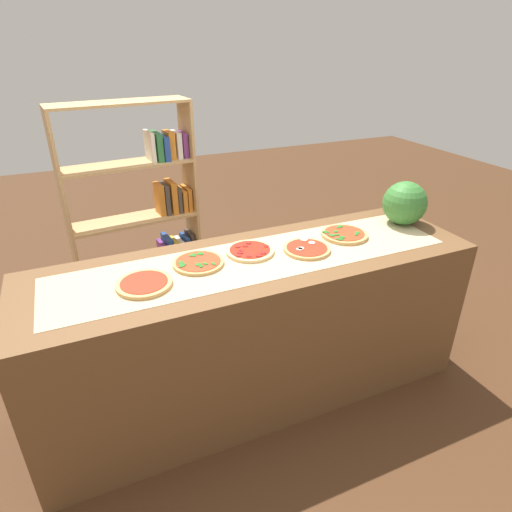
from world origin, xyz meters
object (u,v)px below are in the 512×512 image
object	(u,v)px
pizza_plain_0	(144,284)
pizza_spinach_1	(198,263)
pizza_mozzarella_3	(307,249)
watermelon	(405,203)
pizza_pepperoni_2	(250,251)
pizza_spinach_4	(344,234)
bookshelf	(150,217)

from	to	relation	value
pizza_plain_0	pizza_spinach_1	world-z (taller)	pizza_spinach_1
pizza_plain_0	pizza_mozzarella_3	distance (m)	0.92
pizza_spinach_1	watermelon	bearing A→B (deg)	0.75
pizza_spinach_1	pizza_pepperoni_2	xyz separation A→B (m)	(0.31, 0.02, 0.00)
pizza_spinach_1	pizza_spinach_4	bearing A→B (deg)	-0.35
pizza_mozzarella_3	watermelon	xyz separation A→B (m)	(0.77, 0.10, 0.13)
pizza_mozzarella_3	pizza_spinach_4	xyz separation A→B (m)	(0.31, 0.08, 0.00)
pizza_plain_0	bookshelf	bearing A→B (deg)	77.87
pizza_mozzarella_3	bookshelf	world-z (taller)	bookshelf
pizza_spinach_4	bookshelf	world-z (taller)	bookshelf
pizza_mozzarella_3	pizza_plain_0	bearing A→B (deg)	-178.54
pizza_spinach_1	bookshelf	size ratio (longest dim) A/B	0.17
pizza_pepperoni_2	pizza_mozzarella_3	bearing A→B (deg)	-18.56
pizza_plain_0	watermelon	distance (m)	1.70
pizza_mozzarella_3	bookshelf	distance (m)	1.34
pizza_spinach_1	bookshelf	xyz separation A→B (m)	(-0.05, 1.07, -0.13)
pizza_spinach_1	pizza_pepperoni_2	distance (m)	0.31
bookshelf	pizza_spinach_1	bearing A→B (deg)	-87.18
bookshelf	pizza_mozzarella_3	bearing A→B (deg)	-60.01
pizza_mozzarella_3	pizza_spinach_4	distance (m)	0.32
watermelon	pizza_pepperoni_2	bearing A→B (deg)	-179.95
pizza_spinach_1	pizza_spinach_4	xyz separation A→B (m)	(0.92, -0.01, 0.00)
pizza_plain_0	pizza_spinach_1	distance (m)	0.33
bookshelf	pizza_pepperoni_2	bearing A→B (deg)	-71.13
pizza_spinach_1	pizza_spinach_4	size ratio (longest dim) A/B	0.97
pizza_plain_0	pizza_spinach_4	xyz separation A→B (m)	(1.23, 0.10, 0.00)
pizza_mozzarella_3	pizza_spinach_4	bearing A→B (deg)	14.73
pizza_pepperoni_2	pizza_spinach_4	bearing A→B (deg)	-2.13
pizza_pepperoni_2	pizza_spinach_4	world-z (taller)	pizza_spinach_4
pizza_pepperoni_2	bookshelf	size ratio (longest dim) A/B	0.17
pizza_mozzarella_3	bookshelf	size ratio (longest dim) A/B	0.16
pizza_plain_0	pizza_pepperoni_2	world-z (taller)	pizza_pepperoni_2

